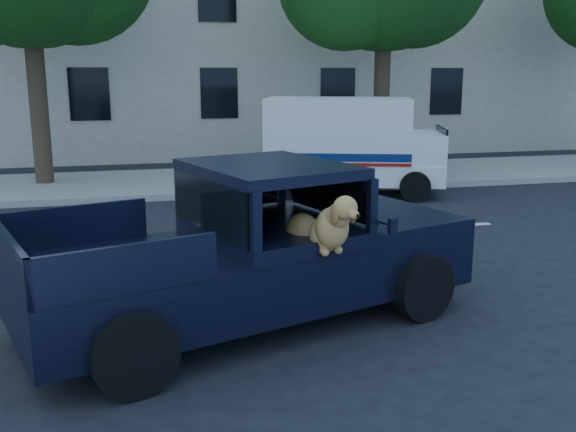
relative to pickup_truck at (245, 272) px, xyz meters
name	(u,v)px	position (x,y,z in m)	size (l,w,h in m)	color
ground	(292,306)	(0.66, 0.40, -0.63)	(120.00, 120.00, 0.00)	black
far_sidewalk	(206,181)	(0.66, 9.60, -0.55)	(60.00, 4.00, 0.15)	gray
lane_stripes	(352,232)	(2.66, 3.80, -0.62)	(21.60, 0.14, 0.01)	silver
building_main	(261,26)	(3.66, 16.90, 3.87)	(26.00, 6.00, 9.00)	beige
pickup_truck	(245,272)	(0.00, 0.00, 0.00)	(5.55, 3.51, 1.86)	black
mail_truck	(349,152)	(3.87, 7.53, 0.36)	(4.53, 3.17, 2.27)	silver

